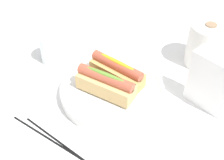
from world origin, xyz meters
TOP-DOWN VIEW (x-y plane):
  - ground_plane at (0.00, 0.00)m, footprint 2.40×2.40m
  - serving_bowl at (0.01, -0.02)m, footprint 0.27×0.27m
  - hotdog_front at (0.01, -0.05)m, footprint 0.16×0.09m
  - hotdog_back at (0.00, 0.01)m, footprint 0.15×0.07m
  - water_glass at (-0.22, -0.04)m, footprint 0.07×0.07m
  - paper_towel_roll at (0.10, 0.27)m, footprint 0.11×0.11m
  - napkin_box at (0.20, 0.13)m, footprint 0.11×0.05m
  - chopstick_near at (0.03, -0.21)m, footprint 0.22×0.03m
  - chopstick_far at (-0.00, -0.23)m, footprint 0.22×0.05m

SIDE VIEW (x-z plane):
  - ground_plane at x=0.00m, z-range 0.00..0.00m
  - chopstick_near at x=0.03m, z-range 0.00..0.01m
  - chopstick_far at x=0.00m, z-range 0.00..0.01m
  - serving_bowl at x=0.01m, z-range 0.00..0.04m
  - water_glass at x=-0.22m, z-range 0.00..0.09m
  - hotdog_front at x=0.01m, z-range 0.03..0.09m
  - hotdog_back at x=0.00m, z-range 0.03..0.09m
  - paper_towel_roll at x=0.10m, z-range 0.00..0.13m
  - napkin_box at x=0.20m, z-range 0.00..0.15m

